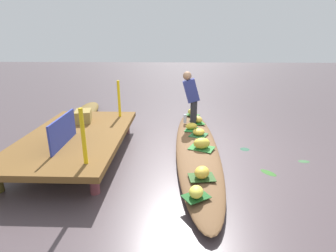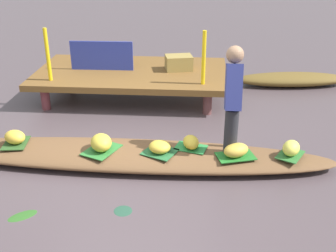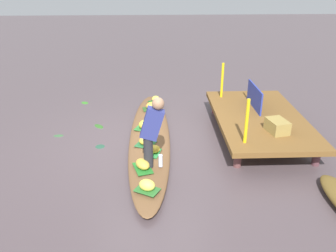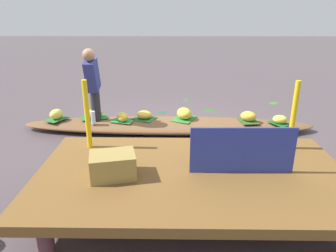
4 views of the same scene
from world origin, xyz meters
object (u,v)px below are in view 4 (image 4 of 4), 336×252
Objects in this scene: banana_bunch_3 at (184,113)px; market_banner at (242,150)px; vendor_person at (93,81)px; banana_bunch_0 at (144,115)px; banana_bunch_2 at (56,114)px; banana_bunch_5 at (94,113)px; water_bottle at (93,118)px; banana_bunch_1 at (280,119)px; vendor_boat at (168,125)px; banana_bunch_4 at (248,116)px; banana_bunch_6 at (122,117)px; produce_crate at (113,165)px.

banana_bunch_3 is 2.46m from market_banner.
vendor_person is at bearing 4.94° from banana_bunch_3.
banana_bunch_2 is at bearing 1.77° from banana_bunch_0.
banana_bunch_5 is 1.43× the size of water_bottle.
banana_bunch_2 is 0.24× the size of market_banner.
water_bottle is (-0.06, 0.30, 0.03)m from banana_bunch_5.
banana_bunch_0 is 2.70m from market_banner.
vendor_boat is at bearing -4.26° from banana_bunch_1.
vendor_boat is 15.90× the size of banana_bunch_3.
vendor_person is at bearing 111.08° from banana_bunch_5.
banana_bunch_2 is 0.94× the size of banana_bunch_4.
vendor_person reaches higher than banana_bunch_6.
banana_bunch_5 reaches higher than vendor_boat.
water_bottle is at bearing 9.86° from banana_bunch_3.
vendor_boat is at bearing -177.25° from vendor_person.
market_banner is (-2.09, 2.41, 0.42)m from banana_bunch_5.
banana_bunch_4 is at bearing 177.03° from banana_bunch_0.
banana_bunch_6 is at bearing -83.34° from produce_crate.
banana_bunch_6 is at bearing 5.14° from vendor_boat.
banana_bunch_3 reaches higher than banana_bunch_6.
vendor_person is (0.83, 0.13, 0.63)m from banana_bunch_0.
produce_crate is (-1.45, 2.44, 0.29)m from banana_bunch_2.
vendor_boat is 16.17× the size of banana_bunch_5.
banana_bunch_3 is 1.60m from banana_bunch_5.
banana_bunch_4 is at bearing -105.87° from market_banner.
vendor_boat is 21.10× the size of banana_bunch_1.
banana_bunch_3 is at bearing -172.64° from banana_bunch_6.
banana_bunch_4 is at bearing -13.21° from banana_bunch_1.
banana_bunch_3 is 0.72× the size of produce_crate.
banana_bunch_5 reaches higher than banana_bunch_1.
banana_bunch_2 is (3.85, -0.16, 0.02)m from banana_bunch_1.
vendor_boat is 19.45× the size of banana_bunch_0.
water_bottle is 0.21× the size of market_banner.
vendor_person reaches higher than produce_crate.
banana_bunch_5 is 0.31m from water_bottle.
banana_bunch_4 is (-1.39, 0.02, 0.18)m from vendor_boat.
water_bottle reaches higher than vendor_boat.
banana_bunch_6 is (2.17, 0.04, -0.01)m from banana_bunch_4.
banana_bunch_6 is at bearing -56.01° from market_banner.
banana_bunch_0 is 0.70m from banana_bunch_3.
banana_bunch_3 is 1.17× the size of banana_bunch_4.
produce_crate is (0.51, 2.41, 0.47)m from vendor_boat.
market_banner is 2.39× the size of produce_crate.
banana_bunch_1 is at bearing 175.57° from banana_bunch_5.
banana_bunch_2 reaches higher than banana_bunch_1.
banana_bunch_2 is 2.85m from produce_crate.
banana_bunch_6 is 0.61× the size of produce_crate.
produce_crate reaches higher than banana_bunch_4.
banana_bunch_5 is 0.56m from banana_bunch_6.
produce_crate is (-0.75, 2.22, 0.27)m from water_bottle.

